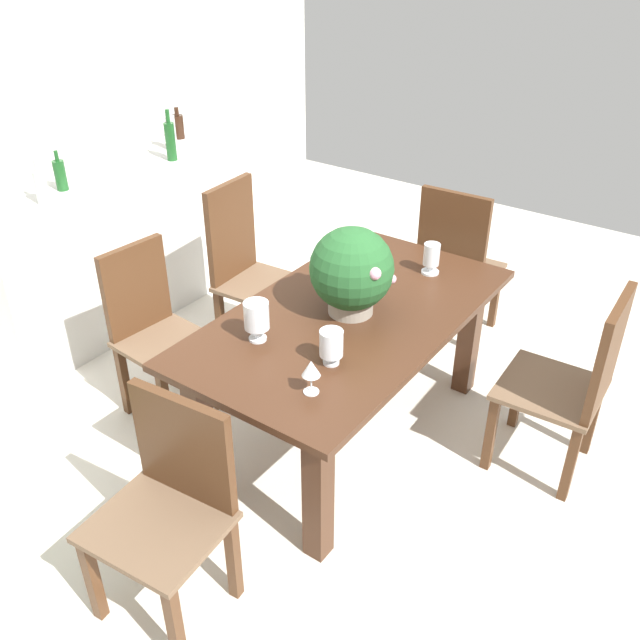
{
  "coord_description": "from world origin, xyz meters",
  "views": [
    {
      "loc": [
        -2.36,
        -1.59,
        2.41
      ],
      "look_at": [
        -0.04,
        0.06,
        0.67
      ],
      "focal_mm": 38.5,
      "sensor_mm": 36.0,
      "label": 1
    }
  ],
  "objects": [
    {
      "name": "ground_plane",
      "position": [
        0.0,
        0.0,
        0.0
      ],
      "size": [
        7.04,
        7.04,
        0.0
      ],
      "primitive_type": "plane",
      "color": "silver"
    },
    {
      "name": "dining_table",
      "position": [
        0.0,
        -0.08,
        0.61
      ],
      "size": [
        1.74,
        0.96,
        0.74
      ],
      "color": "#422616",
      "rests_on": "ground"
    },
    {
      "name": "chair_far_left",
      "position": [
        -0.38,
        0.91,
        0.52
      ],
      "size": [
        0.45,
        0.45,
        0.94
      ],
      "rotation": [
        0.0,
        0.0,
        -0.08
      ],
      "color": "#4C2D19",
      "rests_on": "ground"
    },
    {
      "name": "chair_head_end",
      "position": [
        -1.19,
        -0.07,
        0.51
      ],
      "size": [
        0.46,
        0.52,
        0.91
      ],
      "rotation": [
        0.0,
        0.0,
        -1.48
      ],
      "color": "#4C2D19",
      "rests_on": "ground"
    },
    {
      "name": "chair_far_right",
      "position": [
        0.38,
        0.92,
        0.57
      ],
      "size": [
        0.47,
        0.46,
        1.04
      ],
      "rotation": [
        0.0,
        0.0,
        0.06
      ],
      "color": "#4C2D19",
      "rests_on": "ground"
    },
    {
      "name": "chair_near_right",
      "position": [
        0.39,
        -1.08,
        0.54
      ],
      "size": [
        0.48,
        0.48,
        0.98
      ],
      "rotation": [
        0.0,
        0.0,
        3.18
      ],
      "color": "#4C2D19",
      "rests_on": "ground"
    },
    {
      "name": "chair_foot_end",
      "position": [
        1.18,
        -0.08,
        0.55
      ],
      "size": [
        0.44,
        0.48,
        1.01
      ],
      "rotation": [
        0.0,
        0.0,
        1.61
      ],
      "color": "#4C2D19",
      "rests_on": "ground"
    },
    {
      "name": "flower_centerpiece",
      "position": [
        0.01,
        -0.08,
        0.96
      ],
      "size": [
        0.39,
        0.39,
        0.43
      ],
      "color": "gray",
      "rests_on": "dining_table"
    },
    {
      "name": "crystal_vase_left",
      "position": [
        0.59,
        -0.2,
        0.84
      ],
      "size": [
        0.09,
        0.09,
        0.17
      ],
      "color": "silver",
      "rests_on": "dining_table"
    },
    {
      "name": "crystal_vase_center_near",
      "position": [
        -0.39,
        -0.25,
        0.84
      ],
      "size": [
        0.1,
        0.1,
        0.16
      ],
      "color": "silver",
      "rests_on": "dining_table"
    },
    {
      "name": "crystal_vase_right",
      "position": [
        -0.43,
        0.12,
        0.86
      ],
      "size": [
        0.11,
        0.11,
        0.19
      ],
      "color": "silver",
      "rests_on": "dining_table"
    },
    {
      "name": "wine_glass",
      "position": [
        -0.61,
        -0.3,
        0.85
      ],
      "size": [
        0.08,
        0.08,
        0.15
      ],
      "color": "silver",
      "rests_on": "dining_table"
    },
    {
      "name": "kitchen_counter",
      "position": [
        0.22,
        1.87,
        0.49
      ],
      "size": [
        1.96,
        0.61,
        0.98
      ],
      "primitive_type": "cube",
      "color": "silver",
      "rests_on": "ground"
    },
    {
      "name": "wine_bottle_amber",
      "position": [
        -0.33,
        1.73,
        1.09
      ],
      "size": [
        0.07,
        0.07,
        0.27
      ],
      "color": "#B2BFB7",
      "rests_on": "kitchen_counter"
    },
    {
      "name": "wine_bottle_clear",
      "position": [
        0.77,
        1.86,
        1.1
      ],
      "size": [
        0.07,
        0.07,
        0.29
      ],
      "color": "#B2BFB7",
      "rests_on": "kitchen_counter"
    },
    {
      "name": "wine_bottle_dark",
      "position": [
        -0.14,
        1.82,
        1.07
      ],
      "size": [
        0.07,
        0.07,
        0.23
      ],
      "color": "#194C1E",
      "rests_on": "kitchen_counter"
    },
    {
      "name": "wine_bottle_tall",
      "position": [
        0.98,
        2.01,
        1.07
      ],
      "size": [
        0.08,
        0.08,
        0.22
      ],
      "color": "black",
      "rests_on": "kitchen_counter"
    },
    {
      "name": "wine_bottle_green",
      "position": [
        0.61,
        1.7,
        1.11
      ],
      "size": [
        0.07,
        0.07,
        0.32
      ],
      "color": "#194C1E",
      "rests_on": "kitchen_counter"
    }
  ]
}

